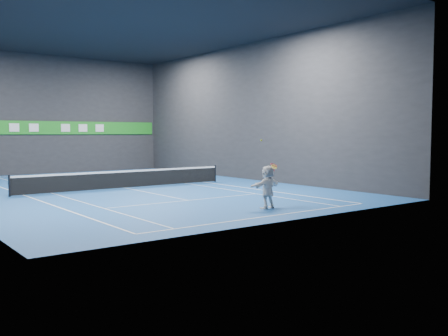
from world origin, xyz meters
TOP-DOWN VIEW (x-y plane):
  - ground at (0.00, 0.00)m, footprint 26.00×26.00m
  - ceiling at (0.00, 0.00)m, footprint 26.00×26.00m
  - wall_back at (0.00, 13.00)m, footprint 18.00×0.10m
  - wall_front at (0.00, -13.00)m, footprint 18.00×0.10m
  - wall_right at (9.00, 0.00)m, footprint 0.10×26.00m
  - baseline_near at (0.00, -11.89)m, footprint 10.98×0.08m
  - baseline_far at (0.00, 11.89)m, footprint 10.98×0.08m
  - sideline_doubles_left at (-5.49, 0.00)m, footprint 0.08×23.78m
  - sideline_doubles_right at (5.49, 0.00)m, footprint 0.08×23.78m
  - sideline_singles_left at (-4.11, 0.00)m, footprint 0.06×23.78m
  - sideline_singles_right at (4.11, 0.00)m, footprint 0.06×23.78m
  - service_line_near at (0.00, -6.40)m, footprint 8.23×0.06m
  - service_line_far at (0.00, 6.40)m, footprint 8.23×0.06m
  - center_service_line at (0.00, 0.00)m, footprint 0.06×12.80m
  - player at (1.26, -10.41)m, footprint 1.70×0.74m
  - tennis_ball at (0.91, -10.41)m, footprint 0.07×0.07m
  - tennis_net at (0.00, 0.00)m, footprint 12.50×0.10m
  - sponsor_banner at (0.00, 12.93)m, footprint 17.64×0.11m
  - tennis_racket at (1.64, -10.36)m, footprint 0.43×0.40m

SIDE VIEW (x-z plane):
  - ground at x=0.00m, z-range 0.00..0.00m
  - baseline_near at x=0.00m, z-range 0.00..0.01m
  - baseline_far at x=0.00m, z-range 0.00..0.01m
  - sideline_doubles_left at x=-5.49m, z-range 0.00..0.01m
  - sideline_doubles_right at x=5.49m, z-range 0.00..0.01m
  - sideline_singles_left at x=-4.11m, z-range 0.00..0.01m
  - sideline_singles_right at x=4.11m, z-range 0.00..0.01m
  - service_line_near at x=0.00m, z-range 0.00..0.01m
  - service_line_far at x=0.00m, z-range 0.00..0.01m
  - center_service_line at x=0.00m, z-range 0.00..0.01m
  - tennis_net at x=0.00m, z-range 0.00..1.07m
  - player at x=1.26m, z-range 0.00..1.77m
  - tennis_racket at x=1.64m, z-range 1.45..1.98m
  - tennis_ball at x=0.91m, z-range 2.76..2.83m
  - sponsor_banner at x=0.00m, z-range 3.00..4.00m
  - wall_back at x=0.00m, z-range 0.00..9.00m
  - wall_front at x=0.00m, z-range 0.00..9.00m
  - wall_right at x=9.00m, z-range 0.00..9.00m
  - ceiling at x=0.00m, z-range 9.00..9.00m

